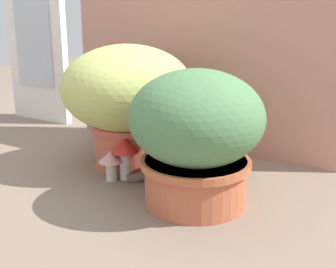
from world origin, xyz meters
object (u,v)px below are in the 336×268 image
(grass_planter, at_px, (127,96))
(mushroom_ornament_pink, at_px, (111,160))
(mushroom_ornament_red, at_px, (125,151))
(leafy_planter, at_px, (196,134))
(cat, at_px, (192,151))

(grass_planter, distance_m, mushroom_ornament_pink, 0.26)
(grass_planter, bearing_deg, mushroom_ornament_red, -59.67)
(grass_planter, xyz_separation_m, mushroom_ornament_red, (0.07, -0.13, -0.17))
(leafy_planter, height_order, mushroom_ornament_pink, leafy_planter)
(grass_planter, xyz_separation_m, leafy_planter, (0.39, -0.18, -0.05))
(grass_planter, relative_size, mushroom_ornament_red, 3.26)
(cat, relative_size, mushroom_ornament_red, 2.39)
(mushroom_ornament_red, bearing_deg, leafy_planter, -10.15)
(leafy_planter, xyz_separation_m, cat, (-0.09, 0.14, -0.11))
(grass_planter, height_order, mushroom_ornament_red, grass_planter)
(grass_planter, distance_m, leafy_planter, 0.43)
(grass_planter, height_order, mushroom_ornament_pink, grass_planter)
(leafy_planter, bearing_deg, grass_planter, 154.69)
(mushroom_ornament_pink, bearing_deg, cat, 24.62)
(cat, xyz_separation_m, mushroom_ornament_red, (-0.23, -0.08, -0.02))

